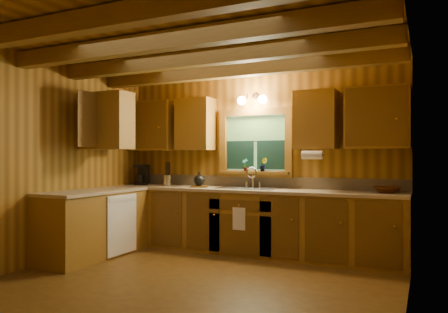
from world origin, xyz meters
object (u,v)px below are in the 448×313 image
at_px(sink, 248,192).
at_px(coffee_maker, 142,175).
at_px(wicker_basket, 386,190).
at_px(cutting_board, 199,187).

bearing_deg(sink, coffee_maker, 178.46).
xyz_separation_m(sink, coffee_maker, (-1.85, 0.05, 0.20)).
bearing_deg(sink, wicker_basket, 1.99).
xyz_separation_m(sink, cutting_board, (-0.75, -0.07, 0.06)).
bearing_deg(sink, cutting_board, -174.70).
distance_m(sink, cutting_board, 0.75).
height_order(sink, cutting_board, sink).
height_order(sink, wicker_basket, sink).
bearing_deg(cutting_board, sink, -19.40).
relative_size(sink, coffee_maker, 2.53).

